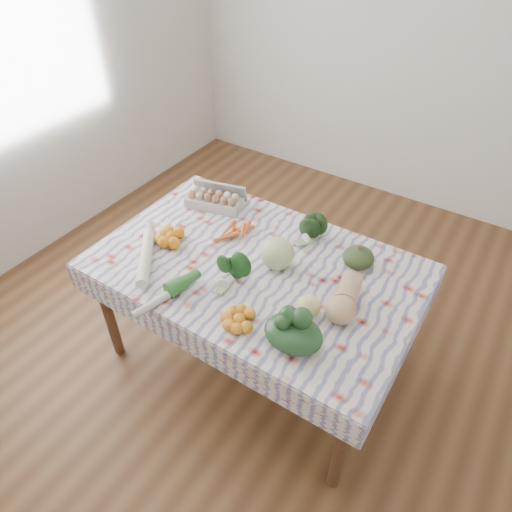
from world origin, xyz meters
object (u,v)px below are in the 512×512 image
Objects in this scene: grapefruit at (309,306)px; kabocha_squash at (358,257)px; cabbage at (277,254)px; butternut_squash at (346,297)px; dining_table at (256,276)px; egg_carton at (214,201)px.

kabocha_squash is at bearing 83.24° from grapefruit.
cabbage reaches higher than kabocha_squash.
kabocha_squash is at bearing 34.29° from cabbage.
cabbage is 0.58× the size of butternut_squash.
kabocha_squash is (0.44, 0.28, 0.14)m from dining_table.
butternut_squash reaches higher than egg_carton.
cabbage is at bearing 144.92° from grapefruit.
butternut_squash is at bearing -77.69° from kabocha_squash.
dining_table is at bearing -154.21° from cabbage.
dining_table is 0.53m from butternut_squash.
egg_carton is at bearing 151.05° from butternut_squash.
kabocha_squash is 0.31m from butternut_squash.
cabbage is 0.42m from butternut_squash.
cabbage is (-0.34, -0.23, 0.03)m from kabocha_squash.
grapefruit is (0.88, -0.45, 0.01)m from egg_carton.
butternut_squash reaches higher than grapefruit.
kabocha_squash is 0.42m from cabbage.
dining_table is 5.44× the size of butternut_squash.
egg_carton is at bearing 178.94° from kabocha_squash.
butternut_squash is 2.78× the size of grapefruit.
butternut_squash is at bearing 47.58° from grapefruit.
grapefruit reaches higher than egg_carton.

